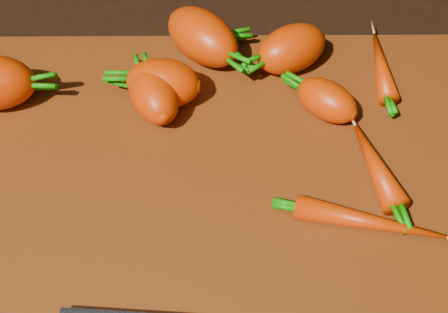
{
  "coord_description": "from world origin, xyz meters",
  "views": [
    {
      "loc": [
        -0.0,
        -0.34,
        0.44
      ],
      "look_at": [
        0.0,
        0.01,
        0.03
      ],
      "focal_mm": 50.0,
      "sensor_mm": 36.0,
      "label": 1
    }
  ],
  "objects": [
    {
      "name": "ground",
      "position": [
        0.0,
        0.0,
        -0.01
      ],
      "size": [
        2.0,
        2.0,
        0.01
      ],
      "primitive_type": "cube",
      "color": "black"
    },
    {
      "name": "cutting_board",
      "position": [
        0.0,
        0.0,
        0.01
      ],
      "size": [
        0.5,
        0.4,
        0.01
      ],
      "primitive_type": "cube",
      "color": "#893C12",
      "rests_on": "ground"
    },
    {
      "name": "carrot_1",
      "position": [
        -0.06,
        0.1,
        0.04
      ],
      "size": [
        0.08,
        0.06,
        0.05
      ],
      "primitive_type": "ellipsoid",
      "rotation": [
        0.0,
        0.0,
        3.01
      ],
      "color": "#ED3600",
      "rests_on": "cutting_board"
    },
    {
      "name": "carrot_2",
      "position": [
        -0.02,
        0.17,
        0.04
      ],
      "size": [
        0.1,
        0.1,
        0.05
      ],
      "primitive_type": "ellipsoid",
      "rotation": [
        0.0,
        0.0,
        -0.84
      ],
      "color": "#ED3600",
      "rests_on": "cutting_board"
    },
    {
      "name": "carrot_3",
      "position": [
        -0.07,
        0.09,
        0.03
      ],
      "size": [
        0.07,
        0.09,
        0.05
      ],
      "primitive_type": "ellipsoid",
      "rotation": [
        0.0,
        0.0,
        1.9
      ],
      "color": "#ED3600",
      "rests_on": "cutting_board"
    },
    {
      "name": "carrot_4",
      "position": [
        0.07,
        0.15,
        0.04
      ],
      "size": [
        0.09,
        0.08,
        0.05
      ],
      "primitive_type": "ellipsoid",
      "rotation": [
        0.0,
        0.0,
        3.68
      ],
      "color": "#ED3600",
      "rests_on": "cutting_board"
    },
    {
      "name": "carrot_5",
      "position": [
        -0.02,
        0.17,
        0.03
      ],
      "size": [
        0.06,
        0.05,
        0.03
      ],
      "primitive_type": "ellipsoid",
      "rotation": [
        0.0,
        0.0,
        0.28
      ],
      "color": "#ED3600",
      "rests_on": "cutting_board"
    },
    {
      "name": "carrot_6",
      "position": [
        0.1,
        0.08,
        0.03
      ],
      "size": [
        0.07,
        0.07,
        0.04
      ],
      "primitive_type": "ellipsoid",
      "rotation": [
        0.0,
        0.0,
        2.41
      ],
      "color": "#ED3600",
      "rests_on": "cutting_board"
    },
    {
      "name": "carrot_7",
      "position": [
        0.16,
        0.14,
        0.02
      ],
      "size": [
        0.02,
        0.1,
        0.02
      ],
      "primitive_type": "ellipsoid",
      "rotation": [
        0.0,
        0.0,
        1.54
      ],
      "color": "#ED3600",
      "rests_on": "cutting_board"
    },
    {
      "name": "carrot_8",
      "position": [
        0.12,
        -0.05,
        0.02
      ],
      "size": [
        0.12,
        0.05,
        0.02
      ],
      "primitive_type": "ellipsoid",
      "rotation": [
        0.0,
        0.0,
        -0.26
      ],
      "color": "#ED3600",
      "rests_on": "cutting_board"
    },
    {
      "name": "carrot_9",
      "position": [
        0.13,
        0.0,
        0.02
      ],
      "size": [
        0.04,
        0.1,
        0.02
      ],
      "primitive_type": "ellipsoid",
      "rotation": [
        0.0,
        0.0,
        1.79
      ],
      "color": "#ED3600",
      "rests_on": "cutting_board"
    }
  ]
}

